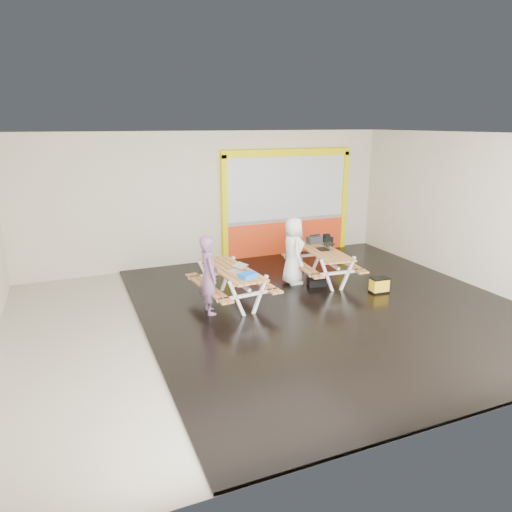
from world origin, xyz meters
name	(u,v)px	position (x,y,z in m)	size (l,w,h in m)	color
room	(274,230)	(0.00, 0.00, 1.75)	(10.02, 8.02, 3.52)	#B9B09D
deck	(328,305)	(1.25, 0.00, 0.03)	(7.50, 7.98, 0.05)	black
kiosk	(287,205)	(2.20, 3.93, 1.44)	(3.88, 0.16, 3.00)	#F13F16
picnic_table_left	(232,277)	(-0.55, 0.89, 0.60)	(1.54, 2.10, 0.79)	#C67F3F
picnic_table_right	(323,258)	(1.93, 1.41, 0.61)	(1.50, 2.09, 0.80)	#C67F3F
person_left	(209,275)	(-1.14, 0.56, 0.83)	(0.58, 0.38, 1.59)	#795277
person_right	(293,251)	(1.19, 1.50, 0.83)	(0.77, 0.50, 1.57)	white
laptop_left	(237,269)	(-0.52, 0.67, 0.84)	(0.42, 0.40, 0.14)	silver
laptop_right	(325,247)	(2.01, 1.47, 0.84)	(0.40, 0.37, 0.15)	black
blue_pouch	(248,276)	(-0.46, 0.20, 0.84)	(0.32, 0.23, 0.10)	blue
toolbox	(314,240)	(2.06, 2.06, 0.88)	(0.40, 0.23, 0.22)	black
backpack	(326,244)	(2.46, 2.15, 0.72)	(0.30, 0.21, 0.49)	black
dark_case	(317,282)	(1.63, 1.13, 0.13)	(0.41, 0.31, 0.16)	black
fluke_bag	(379,285)	(2.68, 0.19, 0.22)	(0.41, 0.28, 0.34)	black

